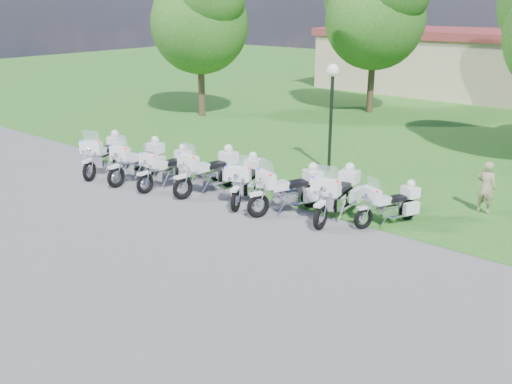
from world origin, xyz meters
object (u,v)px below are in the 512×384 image
Objects in this scene: motorcycle_3 at (210,170)px; motorcycle_7 at (391,203)px; motorcycle_1 at (139,160)px; motorcycle_5 at (290,188)px; lamp_post at (332,91)px; motorcycle_6 at (338,193)px; motorcycle_2 at (167,167)px; bystander_a at (486,187)px; motorcycle_4 at (246,179)px; motorcycle_0 at (105,153)px.

motorcycle_3 is 1.30× the size of motorcycle_7.
motorcycle_5 is (5.89, 0.83, -0.00)m from motorcycle_1.
motorcycle_6 is at bearing -54.28° from lamp_post.
motorcycle_7 is at bearing -167.72° from motorcycle_2.
motorcycle_2 reaches higher than bystander_a.
motorcycle_4 is at bearing -173.75° from motorcycle_1.
motorcycle_1 is 11.27m from bystander_a.
motorcycle_6 is at bearing 167.29° from motorcycle_4.
motorcycle_2 is 1.18× the size of motorcycle_7.
motorcycle_4 is 4.95m from lamp_post.
motorcycle_1 reaches higher than bystander_a.
motorcycle_6 is (7.23, 1.32, 0.02)m from motorcycle_1.
motorcycle_0 is at bearing 17.51° from motorcycle_3.
motorcycle_1 is 7.35m from motorcycle_6.
motorcycle_4 is at bearing -169.50° from motorcycle_2.
motorcycle_0 is at bearing 29.79° from motorcycle_5.
motorcycle_3 is at bearing -19.24° from motorcycle_4.
motorcycle_4 is at bearing 35.06° from bystander_a.
motorcycle_3 is at bearing 0.77° from motorcycle_6.
lamp_post is at bearing -50.10° from motorcycle_5.
motorcycle_6 reaches higher than motorcycle_4.
motorcycle_7 is (1.40, 0.54, -0.13)m from motorcycle_6.
lamp_post reaches higher than motorcycle_0.
motorcycle_2 is at bearing 37.03° from motorcycle_7.
motorcycle_6 is at bearing 44.98° from motorcycle_7.
bystander_a is (3.14, 3.10, 0.05)m from motorcycle_6.
bystander_a is (6.11, 3.68, 0.08)m from motorcycle_4.
motorcycle_6 is 1.51m from motorcycle_7.
motorcycle_5 is at bearing 164.97° from motorcycle_0.
motorcycle_1 reaches higher than motorcycle_7.
motorcycle_6 reaches higher than motorcycle_5.
motorcycle_2 is at bearing 24.15° from motorcycle_3.
bystander_a is at bearing -7.08° from lamp_post.
motorcycle_7 is 5.80m from lamp_post.
motorcycle_6 is at bearing -169.69° from motorcycle_2.
motorcycle_6 is at bearing 166.87° from motorcycle_0.
lamp_post reaches higher than motorcycle_7.
motorcycle_7 is at bearing -137.65° from motorcycle_5.
motorcycle_2 is 0.62× the size of lamp_post.
motorcycle_4 is at bearing 2.90° from motorcycle_6.
motorcycle_1 reaches higher than motorcycle_2.
motorcycle_6 reaches higher than bystander_a.
motorcycle_4 is 4.52m from motorcycle_7.
motorcycle_2 is 6.36m from lamp_post.
motorcycle_6 is 1.67× the size of bystander_a.
motorcycle_5 reaches higher than motorcycle_7.
bystander_a reaches higher than motorcycle_7.
lamp_post is (0.22, 4.41, 2.25)m from motorcycle_4.
bystander_a is at bearing -172.61° from motorcycle_4.
motorcycle_2 is (2.92, 0.39, -0.05)m from motorcycle_0.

